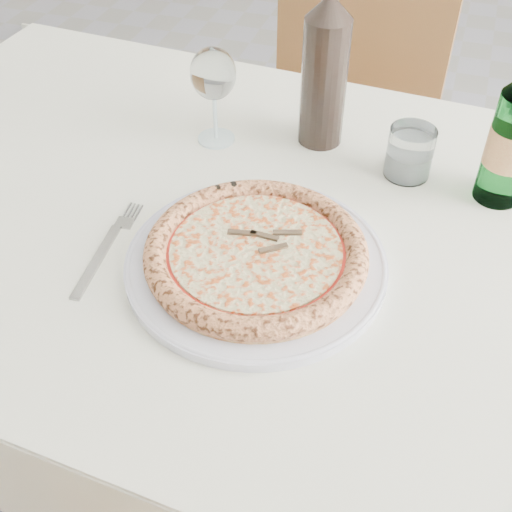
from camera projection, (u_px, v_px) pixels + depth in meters
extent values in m
cube|color=gray|center=(282.00, 382.00, 1.66)|extent=(5.00, 6.00, 0.02)
cube|color=brown|center=(276.00, 235.00, 0.96)|extent=(1.51, 0.93, 0.04)
cube|color=white|center=(277.00, 223.00, 0.95)|extent=(1.57, 0.99, 0.01)
cube|color=white|center=(337.00, 132.00, 1.33)|extent=(1.51, 0.01, 0.22)
cylinder|color=brown|center=(60.00, 203.00, 1.62)|extent=(0.06, 0.06, 0.71)
cube|color=brown|center=(332.00, 152.00, 1.61)|extent=(0.47, 0.47, 0.04)
cube|color=brown|center=(364.00, 24.00, 1.58)|extent=(0.44, 0.07, 0.46)
cylinder|color=brown|center=(407.00, 199.00, 1.85)|extent=(0.04, 0.04, 0.43)
cylinder|color=brown|center=(375.00, 287.00, 1.60)|extent=(0.04, 0.04, 0.43)
cylinder|color=brown|center=(285.00, 171.00, 1.95)|extent=(0.04, 0.04, 0.43)
cylinder|color=brown|center=(236.00, 248.00, 1.70)|extent=(0.04, 0.04, 0.43)
cylinder|color=white|center=(256.00, 263.00, 0.87)|extent=(0.36, 0.36, 0.01)
torus|color=white|center=(256.00, 260.00, 0.87)|extent=(0.35, 0.35, 0.01)
cylinder|color=tan|center=(256.00, 256.00, 0.86)|extent=(0.29, 0.29, 0.01)
torus|color=#BF7A4D|center=(256.00, 252.00, 0.86)|extent=(0.30, 0.30, 0.03)
cylinder|color=red|center=(256.00, 252.00, 0.86)|extent=(0.25, 0.25, 0.00)
cylinder|color=beige|center=(256.00, 250.00, 0.85)|extent=(0.23, 0.23, 0.00)
cube|color=#433320|center=(277.00, 252.00, 0.84)|extent=(0.04, 0.01, 0.00)
cube|color=#433320|center=(267.00, 225.00, 0.88)|extent=(0.01, 0.04, 0.00)
cube|color=#433320|center=(210.00, 237.00, 0.87)|extent=(0.04, 0.01, 0.00)
cube|color=#433320|center=(248.00, 265.00, 0.83)|extent=(0.01, 0.04, 0.00)
cube|color=gray|center=(96.00, 262.00, 0.88)|extent=(0.03, 0.15, 0.00)
cube|color=gray|center=(126.00, 221.00, 0.94)|extent=(0.03, 0.03, 0.00)
cylinder|color=gray|center=(128.00, 208.00, 0.96)|extent=(0.00, 0.04, 0.00)
cylinder|color=gray|center=(132.00, 209.00, 0.96)|extent=(0.00, 0.04, 0.00)
cylinder|color=gray|center=(136.00, 210.00, 0.96)|extent=(0.00, 0.04, 0.00)
cylinder|color=gray|center=(140.00, 211.00, 0.96)|extent=(0.00, 0.04, 0.00)
cylinder|color=white|center=(216.00, 138.00, 1.10)|extent=(0.06, 0.06, 0.00)
cylinder|color=white|center=(215.00, 116.00, 1.07)|extent=(0.01, 0.01, 0.08)
ellipsoid|color=silver|center=(213.00, 74.00, 1.02)|extent=(0.07, 0.07, 0.09)
cylinder|color=silver|center=(410.00, 153.00, 1.00)|extent=(0.07, 0.07, 0.08)
cylinder|color=white|center=(408.00, 163.00, 1.02)|extent=(0.07, 0.07, 0.04)
cylinder|color=#3A834D|center=(510.00, 149.00, 0.93)|extent=(0.07, 0.07, 0.17)
cylinder|color=#CCC16C|center=(511.00, 146.00, 0.93)|extent=(0.07, 0.07, 0.06)
cylinder|color=black|center=(324.00, 83.00, 1.03)|extent=(0.07, 0.07, 0.21)
cone|color=black|center=(330.00, 6.00, 0.94)|extent=(0.07, 0.07, 0.04)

